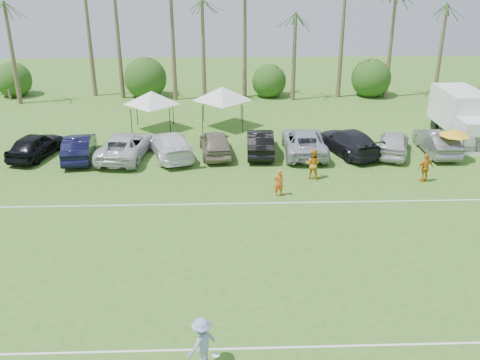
{
  "coord_description": "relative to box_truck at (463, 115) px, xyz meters",
  "views": [
    {
      "loc": [
        1.3,
        -13.17,
        13.01
      ],
      "look_at": [
        2.27,
        13.63,
        1.6
      ],
      "focal_mm": 40.0,
      "sensor_mm": 36.0,
      "label": 1
    }
  ],
  "objects": [
    {
      "name": "market_umbrella",
      "position": [
        -2.45,
        -4.46,
        0.11
      ],
      "size": [
        2.02,
        2.02,
        2.25
      ],
      "color": "black",
      "rests_on": "ground"
    },
    {
      "name": "parked_car_6",
      "position": [
        -12.22,
        -2.68,
        -1.06
      ],
      "size": [
        3.08,
        6.26,
        1.71
      ],
      "primitive_type": "imported",
      "rotation": [
        0.0,
        0.0,
        3.1
      ],
      "color": "#ABB1BA",
      "rests_on": "ground"
    },
    {
      "name": "bush_tree_0",
      "position": [
        -38.29,
        14.29,
        -0.12
      ],
      "size": [
        4.0,
        4.0,
        4.0
      ],
      "color": "brown",
      "rests_on": "ground"
    },
    {
      "name": "sideline_player_c",
      "position": [
        -5.54,
        -7.95,
        -1.01
      ],
      "size": [
        1.14,
        0.71,
        1.81
      ],
      "primitive_type": "imported",
      "rotation": [
        0.0,
        0.0,
        3.42
      ],
      "color": "orange",
      "rests_on": "ground"
    },
    {
      "name": "parked_car_0",
      "position": [
        -30.81,
        -2.71,
        -1.06
      ],
      "size": [
        3.17,
        5.35,
        1.71
      ],
      "primitive_type": "imported",
      "rotation": [
        0.0,
        0.0,
        2.9
      ],
      "color": "black",
      "rests_on": "ground"
    },
    {
      "name": "parked_car_1",
      "position": [
        -27.71,
        -3.19,
        -1.06
      ],
      "size": [
        2.4,
        5.36,
        1.71
      ],
      "primitive_type": "imported",
      "rotation": [
        0.0,
        0.0,
        3.26
      ],
      "color": "black",
      "rests_on": "ground"
    },
    {
      "name": "field_lines",
      "position": [
        -19.29,
        -16.71,
        -1.91
      ],
      "size": [
        80.0,
        12.1,
        0.01
      ],
      "color": "white",
      "rests_on": "ground"
    },
    {
      "name": "parked_car_8",
      "position": [
        -6.03,
        -3.09,
        -1.06
      ],
      "size": [
        3.63,
        5.4,
        1.71
      ],
      "primitive_type": "imported",
      "rotation": [
        0.0,
        0.0,
        2.79
      ],
      "color": "silver",
      "rests_on": "ground"
    },
    {
      "name": "parked_car_5",
      "position": [
        -15.32,
        -2.61,
        -1.06
      ],
      "size": [
        2.0,
        5.25,
        1.71
      ],
      "primitive_type": "imported",
      "rotation": [
        0.0,
        0.0,
        3.1
      ],
      "color": "black",
      "rests_on": "ground"
    },
    {
      "name": "palm_tree_5",
      "position": [
        -19.29,
        13.29,
        6.44
      ],
      "size": [
        2.4,
        2.4,
        9.9
      ],
      "color": "brown",
      "rests_on": "ground"
    },
    {
      "name": "canopy_tent_right",
      "position": [
        -17.89,
        3.69,
        1.41
      ],
      "size": [
        4.79,
        4.79,
        3.88
      ],
      "color": "black",
      "rests_on": "ground"
    },
    {
      "name": "parked_car_9",
      "position": [
        -2.93,
        -2.94,
        -1.06
      ],
      "size": [
        1.9,
        5.21,
        1.71
      ],
      "primitive_type": "imported",
      "rotation": [
        0.0,
        0.0,
        3.12
      ],
      "color": "slate",
      "rests_on": "ground"
    },
    {
      "name": "bush_tree_1",
      "position": [
        -25.29,
        14.29,
        -0.12
      ],
      "size": [
        4.0,
        4.0,
        4.0
      ],
      "color": "brown",
      "rests_on": "ground"
    },
    {
      "name": "box_truck",
      "position": [
        0.0,
        0.0,
        0.0
      ],
      "size": [
        2.73,
        6.94,
        3.58
      ],
      "rotation": [
        0.0,
        0.0,
        0.0
      ],
      "color": "white",
      "rests_on": "ground"
    },
    {
      "name": "palm_tree_8",
      "position": [
        -6.29,
        13.29,
        5.57
      ],
      "size": [
        2.4,
        2.4,
        8.9
      ],
      "color": "brown",
      "rests_on": "ground"
    },
    {
      "name": "parked_car_7",
      "position": [
        -9.13,
        -2.7,
        -1.06
      ],
      "size": [
        4.12,
        6.34,
        1.71
      ],
      "primitive_type": "imported",
      "rotation": [
        0.0,
        0.0,
        3.46
      ],
      "color": "black",
      "rests_on": "ground"
    },
    {
      "name": "canopy_tent_left",
      "position": [
        -23.41,
        3.18,
        1.22
      ],
      "size": [
        4.52,
        4.52,
        3.66
      ],
      "color": "black",
      "rests_on": "ground"
    },
    {
      "name": "sideline_player_a",
      "position": [
        -14.73,
        -9.69,
        -1.11
      ],
      "size": [
        0.66,
        0.5,
        1.61
      ],
      "primitive_type": "imported",
      "rotation": [
        0.0,
        0.0,
        3.36
      ],
      "color": "orange",
      "rests_on": "ground"
    },
    {
      "name": "parked_car_4",
      "position": [
        -18.42,
        -2.7,
        -1.06
      ],
      "size": [
        2.52,
        5.19,
        1.71
      ],
      "primitive_type": "imported",
      "rotation": [
        0.0,
        0.0,
        3.24
      ],
      "color": "gray",
      "rests_on": "ground"
    },
    {
      "name": "palm_tree_1",
      "position": [
        -36.29,
        13.29,
        6.44
      ],
      "size": [
        2.4,
        2.4,
        9.9
      ],
      "color": "brown",
      "rests_on": "ground"
    },
    {
      "name": "frisbee_player",
      "position": [
        -18.75,
        -23.45,
        -0.98
      ],
      "size": [
        1.34,
        1.34,
        1.87
      ],
      "rotation": [
        0.0,
        0.0,
        3.93
      ],
      "color": "#8E99C9",
      "rests_on": "ground"
    },
    {
      "name": "palm_tree_9",
      "position": [
        -1.29,
        13.29,
        6.44
      ],
      "size": [
        2.4,
        2.4,
        9.9
      ],
      "color": "brown",
      "rests_on": "ground"
    },
    {
      "name": "bush_tree_2",
      "position": [
        -13.29,
        14.29,
        -0.12
      ],
      "size": [
        4.0,
        4.0,
        4.0
      ],
      "color": "brown",
      "rests_on": "ground"
    },
    {
      "name": "parked_car_3",
      "position": [
        -21.52,
        -2.97,
        -1.06
      ],
      "size": [
        3.95,
        6.32,
        1.71
      ],
      "primitive_type": "imported",
      "rotation": [
        0.0,
        0.0,
        3.43
      ],
      "color": "white",
      "rests_on": "ground"
    },
    {
      "name": "parked_car_2",
      "position": [
        -24.61,
        -3.06,
        -1.06
      ],
      "size": [
        3.56,
        6.44,
        1.71
      ],
      "primitive_type": "imported",
      "rotation": [
        0.0,
        0.0,
        3.02
      ],
      "color": "silver",
      "rests_on": "ground"
    },
    {
      "name": "bush_tree_3",
      "position": [
        -3.29,
        14.29,
        -0.12
      ],
      "size": [
        4.0,
        4.0,
        4.0
      ],
      "color": "brown",
      "rests_on": "ground"
    },
    {
      "name": "sideline_player_b",
      "position": [
        -12.35,
        -7.19,
        -0.95
      ],
      "size": [
        1.13,
        1.0,
        1.92
      ],
      "primitive_type": "imported",
      "rotation": [
        0.0,
        0.0,
        2.79
      ],
      "color": "orange",
      "rests_on": "ground"
    },
    {
      "name": "palm_tree_4",
      "position": [
        -23.29,
        13.29,
        5.57
      ],
      "size": [
        2.4,
        2.4,
        8.9
      ],
      "color": "brown",
      "rests_on": "ground"
    }
  ]
}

